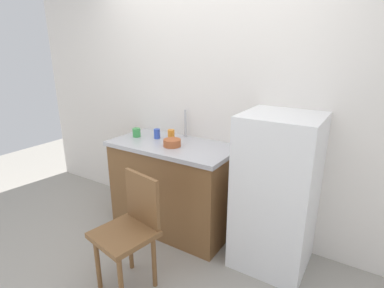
{
  "coord_description": "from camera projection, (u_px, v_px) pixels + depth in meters",
  "views": [
    {
      "loc": [
        1.41,
        -1.56,
        1.77
      ],
      "look_at": [
        0.04,
        0.6,
        0.95
      ],
      "focal_mm": 28.0,
      "sensor_mm": 36.0,
      "label": 1
    }
  ],
  "objects": [
    {
      "name": "ground_plane",
      "position": [
        150.0,
        270.0,
        2.51
      ],
      "size": [
        8.0,
        8.0,
        0.0
      ],
      "primitive_type": "plane",
      "color": "#9E998E"
    },
    {
      "name": "back_wall",
      "position": [
        210.0,
        108.0,
        2.95
      ],
      "size": [
        4.8,
        0.1,
        2.42
      ],
      "primitive_type": "cube",
      "color": "white",
      "rests_on": "ground_plane"
    },
    {
      "name": "cabinet_base",
      "position": [
        174.0,
        188.0,
        3.01
      ],
      "size": [
        1.17,
        0.6,
        0.86
      ],
      "primitive_type": "cube",
      "color": "brown",
      "rests_on": "ground_plane"
    },
    {
      "name": "countertop",
      "position": [
        173.0,
        145.0,
        2.87
      ],
      "size": [
        1.21,
        0.64,
        0.04
      ],
      "primitive_type": "cube",
      "color": "#B7B7BC",
      "rests_on": "cabinet_base"
    },
    {
      "name": "faucet",
      "position": [
        185.0,
        124.0,
        3.03
      ],
      "size": [
        0.02,
        0.02,
        0.28
      ],
      "primitive_type": "cylinder",
      "color": "#B7B7BC",
      "rests_on": "countertop"
    },
    {
      "name": "refrigerator",
      "position": [
        276.0,
        193.0,
        2.43
      ],
      "size": [
        0.59,
        0.57,
        1.3
      ],
      "primitive_type": "cube",
      "color": "white",
      "rests_on": "ground_plane"
    },
    {
      "name": "chair",
      "position": [
        130.0,
        228.0,
        2.23
      ],
      "size": [
        0.47,
        0.47,
        0.89
      ],
      "rotation": [
        0.0,
        0.0,
        -0.18
      ],
      "color": "brown",
      "rests_on": "ground_plane"
    },
    {
      "name": "terracotta_bowl",
      "position": [
        172.0,
        143.0,
        2.77
      ],
      "size": [
        0.16,
        0.16,
        0.07
      ],
      "primitive_type": "cylinder",
      "color": "#B25B33",
      "rests_on": "countertop"
    },
    {
      "name": "cup_orange",
      "position": [
        171.0,
        135.0,
        2.95
      ],
      "size": [
        0.07,
        0.07,
        0.1
      ],
      "primitive_type": "cylinder",
      "color": "orange",
      "rests_on": "countertop"
    },
    {
      "name": "cup_blue",
      "position": [
        157.0,
        134.0,
        3.01
      ],
      "size": [
        0.06,
        0.06,
        0.1
      ],
      "primitive_type": "cylinder",
      "color": "blue",
      "rests_on": "countertop"
    },
    {
      "name": "cup_green",
      "position": [
        137.0,
        133.0,
        3.07
      ],
      "size": [
        0.08,
        0.08,
        0.09
      ],
      "primitive_type": "cylinder",
      "color": "green",
      "rests_on": "countertop"
    }
  ]
}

